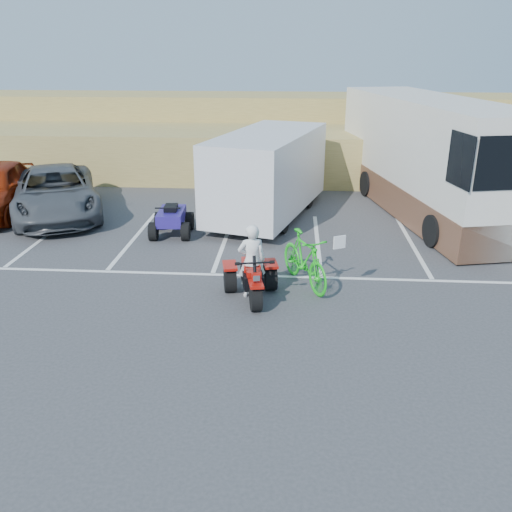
# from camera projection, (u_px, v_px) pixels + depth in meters

# --- Properties ---
(ground) EXTENTS (100.00, 100.00, 0.00)m
(ground) POSITION_uv_depth(u_px,v_px,m) (196.00, 320.00, 11.25)
(ground) COLOR #3A3A3D
(ground) RESTS_ON ground
(parking_stripes) EXTENTS (28.00, 5.16, 0.01)m
(parking_stripes) POSITION_uv_depth(u_px,v_px,m) (252.00, 252.00, 14.97)
(parking_stripes) COLOR white
(parking_stripes) RESTS_ON ground
(grass_embankment) EXTENTS (40.00, 8.50, 3.10)m
(grass_embankment) POSITION_uv_depth(u_px,v_px,m) (252.00, 136.00, 25.13)
(grass_embankment) COLOR olive
(grass_embankment) RESTS_ON ground
(red_trike_atv) EXTENTS (1.54, 1.87, 1.08)m
(red_trike_atv) POSITION_uv_depth(u_px,v_px,m) (253.00, 299.00, 12.20)
(red_trike_atv) COLOR #A81109
(red_trike_atv) RESTS_ON ground
(rider) EXTENTS (0.69, 0.52, 1.71)m
(rider) POSITION_uv_depth(u_px,v_px,m) (252.00, 261.00, 12.03)
(rider) COLOR white
(rider) RESTS_ON ground
(green_dirt_bike) EXTENTS (1.50, 2.20, 1.29)m
(green_dirt_bike) POSITION_uv_depth(u_px,v_px,m) (305.00, 260.00, 12.67)
(green_dirt_bike) COLOR #14BF19
(green_dirt_bike) RESTS_ON ground
(grey_pickup) EXTENTS (4.75, 6.27, 1.58)m
(grey_pickup) POSITION_uv_depth(u_px,v_px,m) (55.00, 192.00, 17.92)
(grey_pickup) COLOR #46494E
(grey_pickup) RESTS_ON ground
(cargo_trailer) EXTENTS (3.91, 6.32, 2.75)m
(cargo_trailer) POSITION_uv_depth(u_px,v_px,m) (268.00, 172.00, 17.57)
(cargo_trailer) COLOR silver
(cargo_trailer) RESTS_ON ground
(rv_motorhome) EXTENTS (4.74, 10.59, 3.70)m
(rv_motorhome) POSITION_uv_depth(u_px,v_px,m) (425.00, 164.00, 18.27)
(rv_motorhome) COLOR silver
(rv_motorhome) RESTS_ON ground
(quad_atv_blue) EXTENTS (1.28, 1.64, 1.02)m
(quad_atv_blue) POSITION_uv_depth(u_px,v_px,m) (173.00, 234.00, 16.35)
(quad_atv_blue) COLOR navy
(quad_atv_blue) RESTS_ON ground
(quad_atv_green) EXTENTS (1.80, 2.03, 1.09)m
(quad_atv_green) POSITION_uv_depth(u_px,v_px,m) (242.00, 210.00, 18.80)
(quad_atv_green) COLOR #175313
(quad_atv_green) RESTS_ON ground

